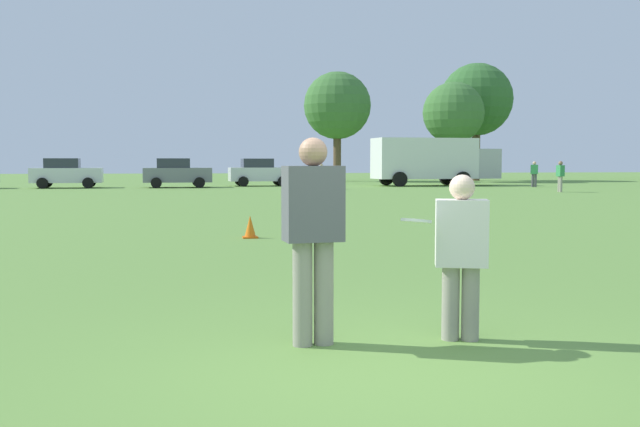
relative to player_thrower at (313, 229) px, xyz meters
name	(u,v)px	position (x,y,z in m)	size (l,w,h in m)	color
ground_plane	(386,372)	(0.43, -0.91, -1.03)	(189.48, 189.48, 0.00)	#608C3D
player_thrower	(313,229)	(0.00, 0.00, 0.00)	(0.53, 0.34, 1.82)	gray
player_defender	(461,248)	(1.34, -0.05, -0.19)	(0.52, 0.38, 1.50)	gray
frisbee	(416,221)	(0.88, -0.18, 0.07)	(0.27, 0.27, 0.07)	white
traffic_cone	(250,227)	(0.03, 8.90, -0.80)	(0.32, 0.32, 0.48)	#D8590C
parked_car_center	(66,173)	(-9.24, 39.53, -0.10)	(4.32, 2.44, 1.82)	silver
parked_car_mid_right	(176,173)	(-2.57, 39.23, -0.10)	(4.32, 2.44, 1.82)	slate
parked_car_near_right	(260,172)	(2.83, 41.25, -0.10)	(4.32, 2.44, 1.82)	silver
box_truck	(433,160)	(14.38, 39.91, 0.72)	(8.65, 3.39, 3.18)	white
bystander_sideline_watcher	(534,173)	(19.95, 36.40, -0.10)	(0.52, 0.44, 1.64)	#4C4C51
bystander_far_jogger	(321,175)	(5.90, 34.89, -0.17)	(0.48, 0.38, 1.52)	black
bystander_field_marshal	(560,175)	(17.82, 29.05, -0.10)	(0.27, 0.46, 1.65)	gray
tree_center_elm	(337,106)	(10.05, 51.68, 5.16)	(5.54, 5.54, 9.00)	brown
tree_east_birch	(454,113)	(18.80, 48.22, 4.43)	(4.89, 4.89, 7.94)	brown
tree_east_oak	(477,100)	(22.07, 51.63, 5.81)	(6.12, 6.12, 9.94)	brown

